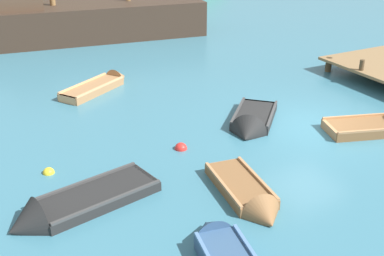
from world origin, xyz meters
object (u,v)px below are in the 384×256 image
(rowboat_near_dock, at_px, (251,124))
(rowboat_outer_left, at_px, (101,86))
(rowboat_far, at_px, (378,128))
(rowboat_outer_right, at_px, (70,209))
(rowboat_portside, at_px, (249,198))
(buoy_red, at_px, (181,149))
(buoy_yellow, at_px, (49,173))
(sailing_ship, at_px, (87,24))

(rowboat_near_dock, xyz_separation_m, rowboat_outer_left, (-3.37, 6.10, 0.02))
(rowboat_far, bearing_deg, rowboat_outer_right, -162.72)
(rowboat_portside, height_order, buoy_red, rowboat_portside)
(rowboat_near_dock, distance_m, rowboat_outer_right, 7.15)
(rowboat_outer_left, xyz_separation_m, buoy_red, (0.47, -6.47, -0.10))
(rowboat_near_dock, height_order, buoy_red, rowboat_near_dock)
(buoy_yellow, xyz_separation_m, buoy_red, (3.99, -0.41, 0.00))
(rowboat_portside, bearing_deg, rowboat_far, 111.39)
(rowboat_far, bearing_deg, rowboat_outer_left, 147.92)
(sailing_ship, bearing_deg, rowboat_portside, -86.11)
(sailing_ship, relative_size, rowboat_near_dock, 5.10)
(rowboat_near_dock, height_order, rowboat_outer_right, rowboat_near_dock)
(rowboat_near_dock, height_order, rowboat_far, rowboat_near_dock)
(rowboat_near_dock, distance_m, rowboat_outer_left, 6.97)
(rowboat_outer_left, bearing_deg, rowboat_outer_right, -144.94)
(buoy_yellow, bearing_deg, rowboat_far, -12.55)
(rowboat_outer_left, xyz_separation_m, buoy_yellow, (-3.51, -6.05, -0.10))
(rowboat_near_dock, xyz_separation_m, buoy_yellow, (-6.89, 0.05, -0.08))
(sailing_ship, distance_m, rowboat_portside, 18.63)
(rowboat_outer_left, relative_size, buoy_yellow, 10.73)
(sailing_ship, relative_size, rowboat_outer_left, 4.41)
(rowboat_outer_left, height_order, rowboat_far, rowboat_far)
(sailing_ship, xyz_separation_m, rowboat_outer_right, (-5.50, -16.90, -0.68))
(sailing_ship, relative_size, rowboat_portside, 5.06)
(rowboat_outer_right, distance_m, buoy_yellow, 2.16)
(rowboat_near_dock, bearing_deg, rowboat_outer_left, -107.03)
(sailing_ship, height_order, rowboat_outer_right, sailing_ship)
(buoy_red, bearing_deg, rowboat_near_dock, 7.16)
(rowboat_portside, bearing_deg, rowboat_outer_right, -103.69)
(rowboat_outer_left, height_order, rowboat_portside, rowboat_portside)
(rowboat_outer_right, bearing_deg, rowboat_portside, 146.94)
(rowboat_portside, bearing_deg, buoy_red, -167.90)
(rowboat_near_dock, relative_size, buoy_yellow, 9.29)
(rowboat_near_dock, xyz_separation_m, buoy_red, (-2.90, -0.36, -0.08))
(rowboat_portside, xyz_separation_m, buoy_red, (-0.25, 3.41, -0.08))
(rowboat_outer_left, bearing_deg, rowboat_near_dock, -93.14)
(rowboat_portside, xyz_separation_m, buoy_yellow, (-4.24, 3.82, -0.08))
(rowboat_portside, distance_m, buoy_yellow, 5.70)
(buoy_yellow, bearing_deg, buoy_red, -5.90)
(rowboat_outer_right, relative_size, buoy_red, 10.08)
(rowboat_near_dock, bearing_deg, rowboat_portside, 8.97)
(sailing_ship, xyz_separation_m, rowboat_outer_left, (-2.04, -8.69, -0.66))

